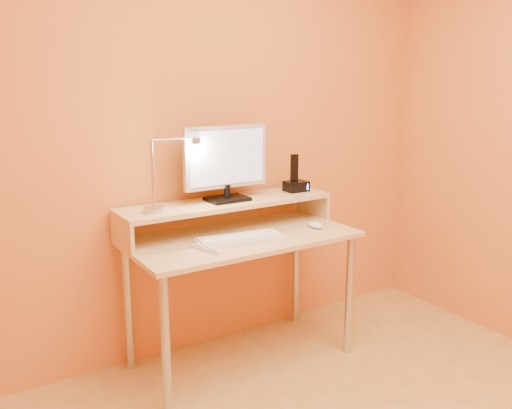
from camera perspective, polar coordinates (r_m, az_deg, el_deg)
wall_back at (r=3.02m, az=-4.77°, el=7.88°), size 3.00×0.04×2.50m
desk_leg_fl at (r=2.55m, az=-9.51°, el=-14.57°), size 0.04×0.04×0.69m
desk_leg_fr at (r=3.10m, az=9.82°, el=-9.43°), size 0.04×0.04×0.69m
desk_leg_bl at (r=2.98m, az=-13.36°, el=-10.56°), size 0.04×0.04×0.69m
desk_leg_br at (r=3.45m, az=4.23°, el=-6.83°), size 0.04×0.04×0.69m
desk_lower at (r=2.85m, az=-1.56°, el=-3.53°), size 1.20×0.60×0.02m
shelf_riser_left at (r=2.73m, az=-13.96°, el=-2.97°), size 0.02×0.30×0.14m
shelf_riser_right at (r=3.28m, az=5.98°, el=0.06°), size 0.02×0.30×0.14m
desk_shelf at (r=2.94m, az=-3.08°, el=0.18°), size 1.20×0.30×0.02m
monitor_foot at (r=2.93m, az=-3.06°, el=0.59°), size 0.22×0.16×0.02m
monitor_neck at (r=2.92m, az=-3.07°, el=1.43°), size 0.04×0.04×0.07m
monitor_panel at (r=2.90m, az=-3.21°, el=5.05°), size 0.49×0.04×0.33m
monitor_back at (r=2.92m, az=-3.44°, el=5.10°), size 0.44×0.01×0.28m
monitor_screen at (r=2.88m, az=-3.03°, el=5.01°), size 0.44×0.01×0.29m
lamp_base at (r=2.72m, az=-10.70°, el=-0.53°), size 0.10×0.10×0.02m
lamp_post at (r=2.69m, az=-10.86°, el=3.15°), size 0.01×0.01×0.33m
lamp_arm at (r=2.71m, az=-8.64°, el=6.85°), size 0.24×0.01×0.01m
lamp_head at (r=2.76m, az=-6.34°, el=6.72°), size 0.04×0.04×0.03m
lamp_bulb at (r=2.76m, az=-6.33°, el=6.39°), size 0.03×0.03×0.00m
phone_dock at (r=3.18m, az=4.26°, el=1.94°), size 0.13×0.10×0.06m
phone_handset at (r=3.15m, az=4.07°, el=3.88°), size 0.04×0.03×0.16m
phone_led at (r=3.16m, az=5.46°, el=1.87°), size 0.01×0.00×0.04m
keyboard at (r=2.74m, az=-1.72°, el=-3.74°), size 0.46×0.21×0.02m
mouse at (r=3.00m, az=6.29°, el=-2.17°), size 0.06×0.10×0.04m
remote_control at (r=2.61m, az=-5.06°, el=-4.68°), size 0.09×0.18×0.02m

